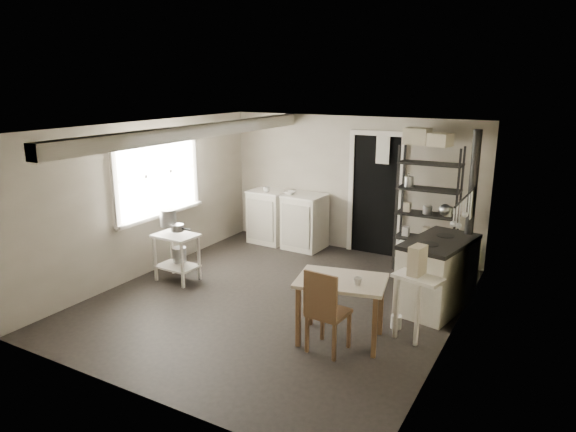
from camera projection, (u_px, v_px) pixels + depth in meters
The scene contains 31 objects.
floor at pixel (277, 300), 6.91m from camera, with size 5.00×5.00×0.00m, color black.
ceiling at pixel (276, 127), 6.32m from camera, with size 5.00×5.00×0.00m, color beige.
wall_back at pixel (351, 184), 8.72m from camera, with size 4.50×0.02×2.30m, color #B1A897.
wall_front at pixel (132, 281), 4.51m from camera, with size 4.50×0.02×2.30m, color #B1A897.
wall_left at pixel (147, 198), 7.68m from camera, with size 0.02×5.00×2.30m, color #B1A897.
wall_right at pixel (455, 244), 5.55m from camera, with size 0.02×5.00×2.30m, color #B1A897.
window at pixel (157, 174), 7.75m from camera, with size 0.12×1.76×1.28m, color white, non-canonical shape.
doorway at pixel (375, 196), 8.52m from camera, with size 0.96×0.10×2.08m, color white, non-canonical shape.
ceiling_beam at pixel (200, 131), 6.92m from camera, with size 0.18×5.00×0.18m, color white, non-canonical shape.
wallpaper_panel at pixel (454, 243), 5.55m from camera, with size 0.01×5.00×2.30m, color beige, non-canonical shape.
utensil_rail at pixel (464, 196), 5.98m from camera, with size 0.06×1.20×0.44m, color #A5A5A8, non-canonical shape.
prep_table at pixel (177, 255), 7.49m from camera, with size 0.62×0.44×0.71m, color white, non-canonical shape.
stockpot at pixel (168, 218), 7.41m from camera, with size 0.24×0.24×0.25m, color #A5A5A8.
saucepan at pixel (177, 228), 7.23m from camera, with size 0.18×0.18×0.10m, color #A5A5A8.
bucket at pixel (179, 255), 7.53m from camera, with size 0.20×0.20×0.22m, color #A5A5A8.
base_cabinets at pixel (287, 220), 9.14m from camera, with size 1.46×0.63×0.96m, color beige, non-canonical shape.
mixing_bowl at pixel (290, 194), 8.88m from camera, with size 0.27×0.27×0.07m, color silver.
counter_cup at pixel (267, 191), 9.04m from camera, with size 0.12×0.12×0.09m, color silver.
shelf_rack at pixel (427, 211), 7.74m from camera, with size 0.92×0.36×1.94m, color black, non-canonical shape.
shelf_jar at pixel (408, 182), 7.77m from camera, with size 0.09×0.09×0.21m, color silver.
storage_box_a at pixel (417, 140), 7.64m from camera, with size 0.35×0.31×0.24m, color beige.
storage_box_b at pixel (440, 143), 7.39m from camera, with size 0.29×0.27×0.19m, color beige.
stove at pixel (437, 276), 6.57m from camera, with size 0.65×1.17×0.92m, color beige, non-canonical shape.
stovepipe at pixel (473, 183), 6.53m from camera, with size 0.10×0.10×1.31m, color black, non-canonical shape.
side_ledge at pixel (416, 309), 5.63m from camera, with size 0.53×0.28×0.82m, color white, non-canonical shape.
oats_box at pixel (418, 258), 5.53m from camera, with size 0.13×0.22×0.33m, color beige.
work_table at pixel (341, 309), 5.75m from camera, with size 0.97×0.68×0.74m, color beige, non-canonical shape.
table_cup at pixel (358, 279), 5.48m from camera, with size 0.09×0.09×0.08m, color silver.
chair at pixel (329, 309), 5.51m from camera, with size 0.39×0.41×0.95m, color brown, non-canonical shape.
flour_sack at pixel (409, 252), 8.08m from camera, with size 0.43×0.37×0.52m, color white.
floor_crock at pixel (396, 322), 6.10m from camera, with size 0.13×0.13×0.16m, color silver.
Camera 1 is at (3.26, -5.50, 2.86)m, focal length 32.00 mm.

